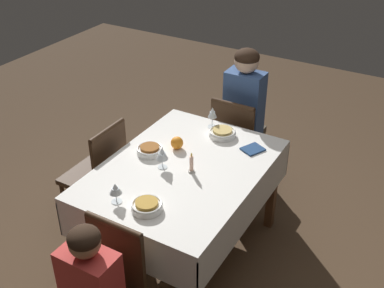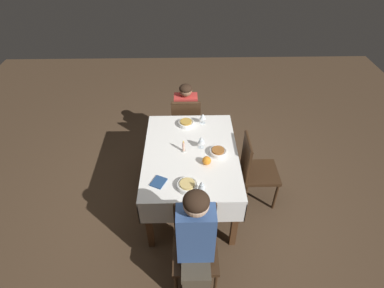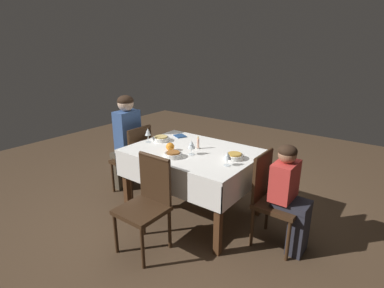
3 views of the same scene
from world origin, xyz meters
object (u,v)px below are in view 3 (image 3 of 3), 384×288
at_px(chair_east, 135,157).
at_px(wine_glass_north, 191,145).
at_px(bowl_east, 161,139).
at_px(chair_west, 272,196).
at_px(bowl_west, 235,156).
at_px(napkin_red_folded, 180,136).
at_px(chair_north, 147,200).
at_px(wine_glass_east, 148,133).
at_px(candle_centerpiece, 198,144).
at_px(wine_glass_west, 227,156).
at_px(person_adult_denim, 126,138).
at_px(person_child_red, 290,195).
at_px(dining_table, 193,159).
at_px(orange_fruit, 170,147).
at_px(bowl_north, 173,155).

bearing_deg(chair_east, wine_glass_north, 84.58).
bearing_deg(bowl_east, chair_west, -179.77).
distance_m(bowl_west, napkin_red_folded, 0.93).
bearing_deg(napkin_red_folded, chair_north, 113.36).
height_order(wine_glass_east, candle_centerpiece, wine_glass_east).
relative_size(bowl_west, wine_glass_west, 1.39).
xyz_separation_m(chair_north, candle_centerpiece, (0.00, -0.78, 0.32)).
xyz_separation_m(chair_east, wine_glass_west, (-1.39, 0.13, 0.36)).
distance_m(person_adult_denim, bowl_east, 0.56).
bearing_deg(candle_centerpiece, person_child_red, 178.41).
bearing_deg(wine_glass_east, chair_west, -174.80).
xyz_separation_m(dining_table, napkin_red_folded, (0.42, -0.31, 0.10)).
relative_size(person_adult_denim, napkin_red_folded, 6.99).
xyz_separation_m(person_adult_denim, bowl_west, (-1.50, -0.07, 0.08)).
relative_size(candle_centerpiece, napkin_red_folded, 0.79).
distance_m(candle_centerpiece, orange_fruit, 0.30).
distance_m(person_adult_denim, bowl_north, 1.04).
bearing_deg(candle_centerpiece, orange_fruit, 49.58).
xyz_separation_m(person_adult_denim, wine_glass_north, (-1.10, 0.09, 0.16)).
bearing_deg(wine_glass_east, napkin_red_folded, -110.26).
relative_size(bowl_east, bowl_north, 1.09).
bearing_deg(wine_glass_west, bowl_north, 13.75).
bearing_deg(bowl_north, chair_west, -160.45).
distance_m(dining_table, bowl_north, 0.31).
bearing_deg(wine_glass_north, person_adult_denim, -4.71).
height_order(dining_table, candle_centerpiece, candle_centerpiece).
relative_size(chair_west, candle_centerpiece, 6.28).
relative_size(dining_table, person_adult_denim, 1.07).
xyz_separation_m(dining_table, bowl_east, (0.48, -0.04, 0.12)).
xyz_separation_m(bowl_north, orange_fruit, (0.15, -0.12, 0.02)).
bearing_deg(bowl_north, person_child_red, -163.19).
relative_size(chair_west, bowl_north, 4.97).
bearing_deg(person_adult_denim, chair_west, 92.00).
bearing_deg(wine_glass_west, wine_glass_north, -4.79).
distance_m(chair_west, candle_centerpiece, 0.93).
xyz_separation_m(bowl_east, orange_fruit, (-0.31, 0.19, 0.02)).
height_order(bowl_east, napkin_red_folded, bowl_east).
height_order(person_child_red, bowl_west, person_child_red).
height_order(person_child_red, wine_glass_west, person_child_red).
bearing_deg(chair_north, bowl_west, 58.94).
relative_size(chair_east, bowl_east, 4.55).
bearing_deg(dining_table, candle_centerpiece, -103.30).
bearing_deg(person_child_red, dining_table, 92.51).
distance_m(chair_west, person_child_red, 0.17).
bearing_deg(bowl_east, bowl_north, 144.82).
xyz_separation_m(bowl_west, wine_glass_west, (-0.03, 0.19, 0.06)).
bearing_deg(orange_fruit, bowl_west, -162.95).
relative_size(wine_glass_west, wine_glass_north, 0.87).
bearing_deg(chair_north, bowl_north, 96.53).
height_order(chair_east, chair_north, same).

